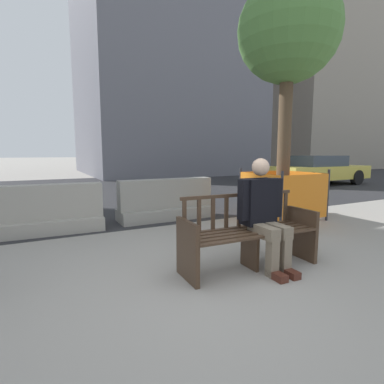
{
  "coord_description": "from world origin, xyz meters",
  "views": [
    {
      "loc": [
        -1.51,
        -2.48,
        1.38
      ],
      "look_at": [
        0.7,
        1.77,
        0.75
      ],
      "focal_mm": 28.0,
      "sensor_mm": 36.0,
      "label": 1
    }
  ],
  "objects_px": {
    "jersey_barrier_left": "(42,214)",
    "car_taxi_near": "(318,170)",
    "seated_person": "(264,211)",
    "street_tree": "(288,34)",
    "street_bench": "(249,235)",
    "construction_fence": "(282,193)",
    "jersey_barrier_centre": "(166,203)"
  },
  "relations": [
    {
      "from": "jersey_barrier_left",
      "to": "car_taxi_near",
      "type": "xyz_separation_m",
      "value": [
        10.82,
        3.3,
        0.3
      ]
    },
    {
      "from": "seated_person",
      "to": "street_tree",
      "type": "xyz_separation_m",
      "value": [
        2.22,
        1.97,
        3.02
      ]
    },
    {
      "from": "street_bench",
      "to": "construction_fence",
      "type": "relative_size",
      "value": 1.31
    },
    {
      "from": "jersey_barrier_centre",
      "to": "jersey_barrier_left",
      "type": "height_order",
      "value": "same"
    },
    {
      "from": "street_bench",
      "to": "jersey_barrier_centre",
      "type": "bearing_deg",
      "value": 86.79
    },
    {
      "from": "seated_person",
      "to": "car_taxi_near",
      "type": "xyz_separation_m",
      "value": [
        8.48,
        6.26,
        -0.05
      ]
    },
    {
      "from": "street_tree",
      "to": "seated_person",
      "type": "bearing_deg",
      "value": -138.38
    },
    {
      "from": "seated_person",
      "to": "jersey_barrier_centre",
      "type": "height_order",
      "value": "seated_person"
    },
    {
      "from": "street_bench",
      "to": "street_tree",
      "type": "height_order",
      "value": "street_tree"
    },
    {
      "from": "street_tree",
      "to": "construction_fence",
      "type": "xyz_separation_m",
      "value": [
        -0.0,
        0.0,
        -3.19
      ]
    },
    {
      "from": "jersey_barrier_centre",
      "to": "street_tree",
      "type": "xyz_separation_m",
      "value": [
        2.22,
        -1.05,
        3.37
      ]
    },
    {
      "from": "seated_person",
      "to": "jersey_barrier_left",
      "type": "distance_m",
      "value": 3.79
    },
    {
      "from": "street_bench",
      "to": "jersey_barrier_centre",
      "type": "height_order",
      "value": "street_bench"
    },
    {
      "from": "jersey_barrier_centre",
      "to": "car_taxi_near",
      "type": "height_order",
      "value": "car_taxi_near"
    },
    {
      "from": "seated_person",
      "to": "jersey_barrier_centre",
      "type": "bearing_deg",
      "value": 89.93
    },
    {
      "from": "seated_person",
      "to": "street_bench",
      "type": "bearing_deg",
      "value": 158.54
    },
    {
      "from": "jersey_barrier_left",
      "to": "street_tree",
      "type": "xyz_separation_m",
      "value": [
        4.56,
        -0.99,
        3.37
      ]
    },
    {
      "from": "seated_person",
      "to": "jersey_barrier_left",
      "type": "relative_size",
      "value": 0.65
    },
    {
      "from": "street_bench",
      "to": "jersey_barrier_left",
      "type": "relative_size",
      "value": 0.84
    },
    {
      "from": "street_bench",
      "to": "car_taxi_near",
      "type": "height_order",
      "value": "car_taxi_near"
    },
    {
      "from": "street_bench",
      "to": "seated_person",
      "type": "distance_m",
      "value": 0.34
    },
    {
      "from": "seated_person",
      "to": "construction_fence",
      "type": "bearing_deg",
      "value": 41.62
    },
    {
      "from": "jersey_barrier_centre",
      "to": "construction_fence",
      "type": "bearing_deg",
      "value": -25.42
    },
    {
      "from": "jersey_barrier_left",
      "to": "car_taxi_near",
      "type": "height_order",
      "value": "car_taxi_near"
    },
    {
      "from": "street_bench",
      "to": "street_tree",
      "type": "relative_size",
      "value": 0.36
    },
    {
      "from": "jersey_barrier_centre",
      "to": "street_tree",
      "type": "bearing_deg",
      "value": -25.42
    },
    {
      "from": "jersey_barrier_centre",
      "to": "car_taxi_near",
      "type": "bearing_deg",
      "value": 20.87
    },
    {
      "from": "seated_person",
      "to": "car_taxi_near",
      "type": "relative_size",
      "value": 0.29
    },
    {
      "from": "seated_person",
      "to": "street_tree",
      "type": "bearing_deg",
      "value": 41.62
    },
    {
      "from": "jersey_barrier_centre",
      "to": "jersey_barrier_left",
      "type": "distance_m",
      "value": 2.34
    },
    {
      "from": "street_bench",
      "to": "car_taxi_near",
      "type": "xyz_separation_m",
      "value": [
        8.65,
        6.19,
        0.25
      ]
    },
    {
      "from": "jersey_barrier_centre",
      "to": "construction_fence",
      "type": "xyz_separation_m",
      "value": [
        2.22,
        -1.05,
        0.18
      ]
    }
  ]
}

